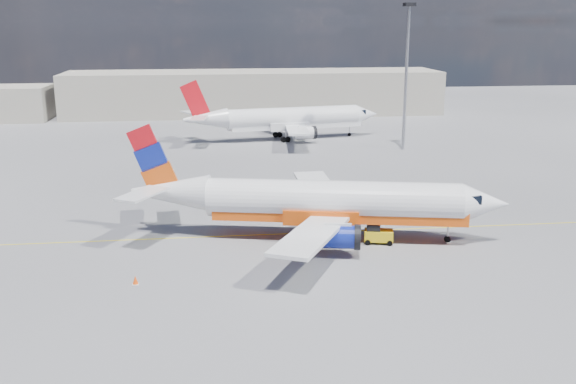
{
  "coord_description": "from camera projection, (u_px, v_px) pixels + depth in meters",
  "views": [
    {
      "loc": [
        -3.51,
        -47.24,
        17.11
      ],
      "look_at": [
        2.68,
        3.36,
        3.5
      ],
      "focal_mm": 40.0,
      "sensor_mm": 36.0,
      "label": 1
    }
  ],
  "objects": [
    {
      "name": "ground",
      "position": [
        259.0,
        247.0,
        50.13
      ],
      "size": [
        240.0,
        240.0,
        0.0
      ],
      "primitive_type": "plane",
      "color": "#58585D",
      "rests_on": "ground"
    },
    {
      "name": "floodlight_mast",
      "position": [
        407.0,
        63.0,
        85.45
      ],
      "size": [
        1.42,
        1.42,
        19.44
      ],
      "color": "#95959D",
      "rests_on": "ground"
    },
    {
      "name": "main_jet",
      "position": [
        321.0,
        202.0,
        51.35
      ],
      "size": [
        30.74,
        23.67,
        9.28
      ],
      "rotation": [
        0.0,
        0.0,
        -0.21
      ],
      "color": "white",
      "rests_on": "ground"
    },
    {
      "name": "traffic_cone",
      "position": [
        135.0,
        280.0,
        42.99
      ],
      "size": [
        0.44,
        0.44,
        0.62
      ],
      "color": "white",
      "rests_on": "ground"
    },
    {
      "name": "second_jet",
      "position": [
        287.0,
        119.0,
        95.0
      ],
      "size": [
        30.35,
        23.58,
        9.16
      ],
      "rotation": [
        0.0,
        0.0,
        0.17
      ],
      "color": "white",
      "rests_on": "ground"
    },
    {
      "name": "gse_tug",
      "position": [
        378.0,
        234.0,
        50.91
      ],
      "size": [
        2.46,
        1.84,
        1.6
      ],
      "rotation": [
        0.0,
        0.0,
        -0.23
      ],
      "color": "black",
      "rests_on": "ground"
    },
    {
      "name": "taxi_line",
      "position": [
        256.0,
        235.0,
        53.01
      ],
      "size": [
        70.0,
        0.15,
        0.01
      ],
      "primitive_type": "cube",
      "color": "yellow",
      "rests_on": "ground"
    },
    {
      "name": "terminal_main",
      "position": [
        254.0,
        93.0,
        121.61
      ],
      "size": [
        70.0,
        14.0,
        8.0
      ],
      "primitive_type": "cube",
      "color": "#ADA695",
      "rests_on": "ground"
    }
  ]
}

